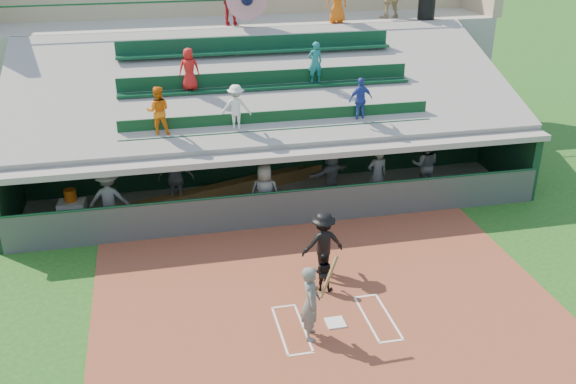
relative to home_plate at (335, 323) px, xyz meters
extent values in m
plane|color=#1D4D15|center=(0.00, 0.00, -0.04)|extent=(100.00, 100.00, 0.00)
cube|color=brown|center=(0.00, 0.50, -0.03)|extent=(11.00, 9.00, 0.02)
cube|color=silver|center=(0.00, 0.00, 0.00)|extent=(0.43, 0.43, 0.03)
cube|color=silver|center=(-0.75, 0.00, -0.01)|extent=(0.05, 1.80, 0.01)
cube|color=white|center=(0.75, 0.00, -0.01)|extent=(0.05, 1.80, 0.01)
cube|color=silver|center=(-1.30, 0.00, -0.01)|extent=(0.05, 1.80, 0.01)
cube|color=white|center=(1.30, 0.00, -0.01)|extent=(0.05, 1.80, 0.01)
cube|color=white|center=(-1.02, 0.90, -0.01)|extent=(0.60, 0.05, 0.01)
cube|color=white|center=(1.02, 0.90, -0.01)|extent=(0.60, 0.05, 0.01)
cube|color=white|center=(-1.02, -0.90, -0.01)|extent=(0.60, 0.05, 0.01)
cube|color=white|center=(1.02, -0.90, -0.01)|extent=(0.60, 0.05, 0.01)
cube|color=gray|center=(0.00, 6.75, -0.02)|extent=(16.00, 3.50, 0.04)
cube|color=#99978B|center=(0.00, 13.50, 2.26)|extent=(20.00, 3.00, 4.60)
cube|color=#464A46|center=(0.00, 5.00, 0.52)|extent=(16.00, 0.06, 1.10)
cylinder|color=#133C23|center=(0.00, 5.00, 1.09)|extent=(16.00, 0.08, 0.08)
cube|color=black|center=(0.00, 8.50, 1.07)|extent=(16.00, 0.25, 2.20)
cube|color=black|center=(-8.00, 6.75, 1.07)|extent=(0.25, 3.50, 2.20)
cube|color=black|center=(8.00, 6.75, 1.07)|extent=(0.25, 3.50, 2.20)
cube|color=gray|center=(0.00, 6.75, 2.17)|extent=(16.40, 3.90, 0.18)
cube|color=gray|center=(0.00, 10.25, 1.12)|extent=(16.40, 3.50, 2.30)
cube|color=gray|center=(0.00, 11.90, 2.26)|extent=(16.40, 0.30, 4.60)
cube|color=gray|center=(0.00, 8.60, 3.42)|extent=(16.40, 6.51, 2.37)
cube|color=#0C3821|center=(0.00, 6.20, 2.62)|extent=(9.40, 0.42, 0.08)
cube|color=#0C361A|center=(0.00, 6.40, 2.88)|extent=(9.40, 0.06, 0.45)
cube|color=#0C361F|center=(0.00, 8.10, 3.37)|extent=(9.40, 0.42, 0.08)
cube|color=#0C341C|center=(0.00, 8.30, 3.62)|extent=(9.40, 0.06, 0.45)
cube|color=#0D3B24|center=(0.00, 10.00, 4.12)|extent=(9.40, 0.42, 0.08)
cube|color=#0C3822|center=(0.00, 10.20, 4.38)|extent=(9.40, 0.06, 0.45)
imported|color=orange|center=(-3.51, 6.30, 3.36)|extent=(0.74, 0.60, 1.42)
imported|color=silver|center=(-1.28, 6.30, 3.32)|extent=(0.96, 0.69, 1.34)
imported|color=#283EA2|center=(2.52, 6.30, 3.32)|extent=(0.83, 0.47, 1.33)
imported|color=red|center=(-2.45, 8.20, 4.06)|extent=(0.64, 0.42, 1.30)
imported|color=#186B6C|center=(1.58, 8.20, 4.07)|extent=(0.52, 0.37, 1.32)
imported|color=#545752|center=(-0.68, -0.33, 0.87)|extent=(0.52, 0.70, 1.76)
cylinder|color=olive|center=(-0.33, -0.48, 1.57)|extent=(0.56, 0.54, 0.75)
sphere|color=olive|center=(-0.55, -0.33, 1.22)|extent=(0.10, 0.10, 0.10)
imported|color=black|center=(0.08, 1.43, 0.49)|extent=(0.60, 0.54, 1.01)
imported|color=black|center=(0.29, 2.23, 0.84)|extent=(1.16, 0.75, 1.71)
cube|color=olive|center=(-0.11, 7.91, 0.21)|extent=(13.40, 4.83, 0.42)
cube|color=silver|center=(-6.26, 6.51, 0.35)|extent=(0.82, 0.64, 0.68)
cylinder|color=#C6530B|center=(-6.27, 6.58, 0.87)|extent=(0.36, 0.36, 0.36)
imported|color=#5D5F5A|center=(-5.12, 5.90, 0.95)|extent=(1.30, 0.87, 1.88)
imported|color=#565853|center=(-3.14, 6.97, 0.96)|extent=(1.19, 0.67, 1.92)
imported|color=#595C57|center=(-0.63, 5.40, 0.91)|extent=(0.99, 0.76, 1.80)
imported|color=#545651|center=(1.71, 6.50, 0.83)|extent=(1.60, 1.09, 1.66)
imported|color=#525450|center=(3.08, 5.98, 0.91)|extent=(0.70, 0.49, 1.81)
imported|color=#535550|center=(4.90, 6.45, 0.91)|extent=(1.07, 0.96, 1.81)
cylinder|color=black|center=(7.07, 12.23, 5.05)|extent=(0.65, 0.65, 0.98)
imported|color=#EB5C0D|center=(3.46, 12.26, 5.42)|extent=(0.90, 0.66, 1.70)
camera|label=1|loc=(-3.65, -11.59, 8.82)|focal=40.00mm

